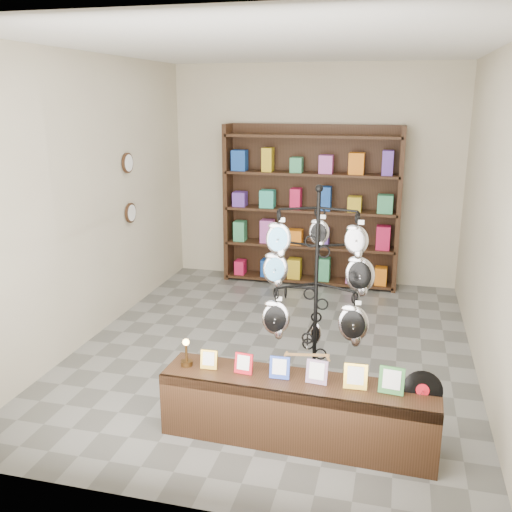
{
  "coord_description": "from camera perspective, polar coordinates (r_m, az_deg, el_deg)",
  "views": [
    {
      "loc": [
        1.16,
        -5.4,
        2.55
      ],
      "look_at": [
        0.05,
        -1.0,
        1.28
      ],
      "focal_mm": 40.0,
      "sensor_mm": 36.0,
      "label": 1
    }
  ],
  "objects": [
    {
      "name": "room_envelope",
      "position": [
        5.57,
        2.03,
        8.37
      ],
      "size": [
        5.0,
        5.0,
        5.0
      ],
      "color": "beige",
      "rests_on": "ground"
    },
    {
      "name": "wall_clocks",
      "position": [
        7.02,
        -12.58,
        6.64
      ],
      "size": [
        0.03,
        0.24,
        0.84
      ],
      "color": "black",
      "rests_on": "ground"
    },
    {
      "name": "back_shelving",
      "position": [
        7.93,
        5.49,
        4.48
      ],
      "size": [
        2.42,
        0.36,
        2.2
      ],
      "color": "black",
      "rests_on": "ground"
    },
    {
      "name": "display_tree",
      "position": [
        4.63,
        6.06,
        -2.76
      ],
      "size": [
        0.98,
        0.87,
        1.9
      ],
      "rotation": [
        0.0,
        0.0,
        0.1
      ],
      "color": "black",
      "rests_on": "ground"
    },
    {
      "name": "front_shelf",
      "position": [
        4.49,
        4.15,
        -15.13
      ],
      "size": [
        2.09,
        0.49,
        0.73
      ],
      "rotation": [
        0.0,
        0.0,
        -0.03
      ],
      "color": "black",
      "rests_on": "ground"
    },
    {
      "name": "ground",
      "position": [
        6.08,
        1.86,
        -9.19
      ],
      "size": [
        5.0,
        5.0,
        0.0
      ],
      "primitive_type": "plane",
      "color": "slate",
      "rests_on": "ground"
    }
  ]
}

